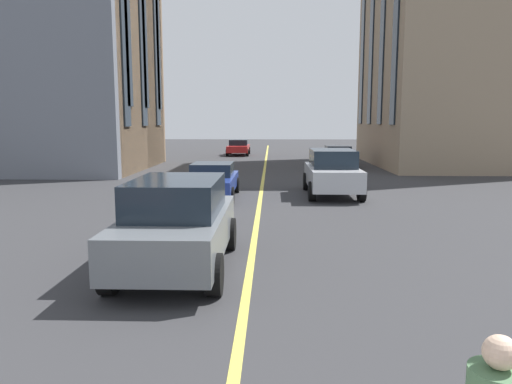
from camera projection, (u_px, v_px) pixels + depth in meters
lane_centre_line at (261, 194)px, 20.42m from camera, size 80.00×0.16×0.01m
car_grey_trailing at (178, 223)px, 10.01m from camera, size 4.70×2.14×1.88m
car_blue_mid at (212, 180)px, 19.40m from camera, size 4.40×1.95×1.37m
car_silver_oncoming at (332, 172)px, 19.98m from camera, size 4.70×2.14×1.88m
car_red_parked_a at (239, 147)px, 43.23m from camera, size 4.40×1.95×1.37m
car_red_near at (337, 155)px, 33.06m from camera, size 4.40×1.95×1.37m
building_right_near at (454, 14)px, 32.32m from camera, size 13.76×10.18×20.04m
building_left_far at (72, 9)px, 29.48m from camera, size 11.09×8.51×19.46m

